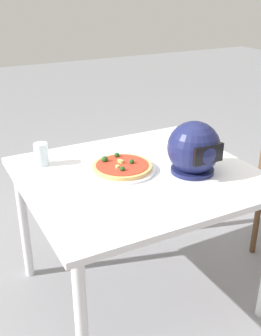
{
  "coord_description": "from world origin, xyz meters",
  "views": [
    {
      "loc": [
        0.86,
        1.55,
        1.57
      ],
      "look_at": [
        0.03,
        -0.03,
        0.75
      ],
      "focal_mm": 43.65,
      "sensor_mm": 36.0,
      "label": 1
    }
  ],
  "objects_px": {
    "pizza": "(122,166)",
    "drinking_glass": "(41,154)",
    "motorcycle_helmet": "(194,149)",
    "dining_table": "(139,188)"
  },
  "relations": [
    {
      "from": "motorcycle_helmet",
      "to": "pizza",
      "type": "bearing_deg",
      "value": -30.6
    },
    {
      "from": "pizza",
      "to": "drinking_glass",
      "type": "distance_m",
      "value": 0.41
    },
    {
      "from": "motorcycle_helmet",
      "to": "drinking_glass",
      "type": "height_order",
      "value": "motorcycle_helmet"
    },
    {
      "from": "dining_table",
      "to": "motorcycle_helmet",
      "type": "distance_m",
      "value": 0.33
    },
    {
      "from": "pizza",
      "to": "drinking_glass",
      "type": "relative_size",
      "value": 2.53
    },
    {
      "from": "pizza",
      "to": "motorcycle_helmet",
      "type": "xyz_separation_m",
      "value": [
        -0.29,
        0.17,
        0.1
      ]
    },
    {
      "from": "dining_table",
      "to": "drinking_glass",
      "type": "relative_size",
      "value": 9.53
    },
    {
      "from": "drinking_glass",
      "to": "dining_table",
      "type": "bearing_deg",
      "value": 140.97
    },
    {
      "from": "pizza",
      "to": "motorcycle_helmet",
      "type": "relative_size",
      "value": 1.15
    },
    {
      "from": "motorcycle_helmet",
      "to": "dining_table",
      "type": "bearing_deg",
      "value": -25.28
    }
  ]
}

